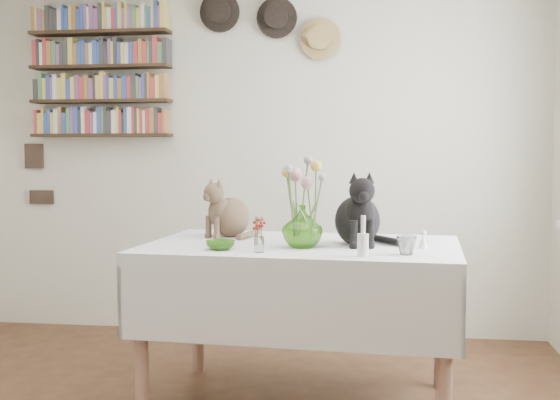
# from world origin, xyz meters

# --- Properties ---
(room) EXTENTS (4.08, 4.58, 2.58)m
(room) POSITION_xyz_m (0.00, 0.00, 1.25)
(room) COLOR brown
(room) RESTS_ON ground
(dining_table) EXTENTS (1.61, 1.10, 0.83)m
(dining_table) POSITION_xyz_m (0.47, 0.84, 0.62)
(dining_table) COLOR white
(dining_table) RESTS_ON room
(tabby_cat) EXTENTS (0.34, 0.35, 0.32)m
(tabby_cat) POSITION_xyz_m (0.06, 1.08, 0.99)
(tabby_cat) COLOR brown
(tabby_cat) RESTS_ON dining_table
(black_cat) EXTENTS (0.30, 0.35, 0.37)m
(black_cat) POSITION_xyz_m (0.74, 0.85, 1.01)
(black_cat) COLOR black
(black_cat) RESTS_ON dining_table
(flower_vase) EXTENTS (0.26, 0.26, 0.20)m
(flower_vase) POSITION_xyz_m (0.49, 0.70, 0.93)
(flower_vase) COLOR #7EC843
(flower_vase) RESTS_ON dining_table
(green_bowl) EXTENTS (0.17, 0.17, 0.04)m
(green_bowl) POSITION_xyz_m (0.11, 0.58, 0.85)
(green_bowl) COLOR #7EC843
(green_bowl) RESTS_ON dining_table
(drinking_glass) EXTENTS (0.11, 0.11, 0.08)m
(drinking_glass) POSITION_xyz_m (0.97, 0.53, 0.87)
(drinking_glass) COLOR white
(drinking_glass) RESTS_ON dining_table
(candlestick) EXTENTS (0.05, 0.05, 0.18)m
(candlestick) POSITION_xyz_m (0.78, 0.45, 0.89)
(candlestick) COLOR white
(candlestick) RESTS_ON dining_table
(berry_jar) EXTENTS (0.05, 0.05, 0.18)m
(berry_jar) POSITION_xyz_m (0.31, 0.52, 0.91)
(berry_jar) COLOR white
(berry_jar) RESTS_ON dining_table
(porcelain_figurine) EXTENTS (0.05, 0.05, 0.09)m
(porcelain_figurine) POSITION_xyz_m (1.06, 0.74, 0.86)
(porcelain_figurine) COLOR white
(porcelain_figurine) RESTS_ON dining_table
(flower_bouquet) EXTENTS (0.17, 0.13, 0.39)m
(flower_bouquet) POSITION_xyz_m (0.49, 0.71, 1.16)
(flower_bouquet) COLOR #4C7233
(flower_bouquet) RESTS_ON flower_vase
(bookshelf_unit) EXTENTS (1.00, 0.16, 0.91)m
(bookshelf_unit) POSITION_xyz_m (-1.10, 2.16, 1.84)
(bookshelf_unit) COLOR #322214
(bookshelf_unit) RESTS_ON room
(wall_hats) EXTENTS (0.98, 0.09, 0.48)m
(wall_hats) POSITION_xyz_m (0.12, 2.19, 2.17)
(wall_hats) COLOR black
(wall_hats) RESTS_ON room
(wall_art_plaques) EXTENTS (0.21, 0.02, 0.44)m
(wall_art_plaques) POSITION_xyz_m (-1.63, 2.23, 1.12)
(wall_art_plaques) COLOR #38281E
(wall_art_plaques) RESTS_ON room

